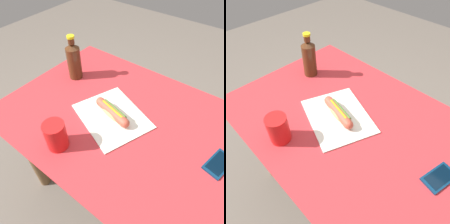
# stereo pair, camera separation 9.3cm
# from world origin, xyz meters

# --- Properties ---
(ground_plane) EXTENTS (6.00, 6.00, 0.00)m
(ground_plane) POSITION_xyz_m (0.00, 0.00, 0.00)
(ground_plane) COLOR #6B6056
(ground_plane) RESTS_ON ground
(dining_table) EXTENTS (1.18, 0.80, 0.73)m
(dining_table) POSITION_xyz_m (0.00, 0.00, 0.59)
(dining_table) COLOR brown
(dining_table) RESTS_ON ground
(paper_wrapper) EXTENTS (0.39, 0.36, 0.01)m
(paper_wrapper) POSITION_xyz_m (-0.08, -0.03, 0.73)
(paper_wrapper) COLOR silver
(paper_wrapper) RESTS_ON dining_table
(hot_dog) EXTENTS (0.21, 0.09, 0.05)m
(hot_dog) POSITION_xyz_m (-0.08, -0.03, 0.76)
(hot_dog) COLOR tan
(hot_dog) RESTS_ON paper_wrapper
(cell_phone) EXTENTS (0.10, 0.14, 0.01)m
(cell_phone) POSITION_xyz_m (0.39, 0.02, 0.73)
(cell_phone) COLOR #0A2D4C
(cell_phone) RESTS_ON dining_table
(soda_bottle) EXTENTS (0.07, 0.07, 0.24)m
(soda_bottle) POSITION_xyz_m (-0.42, 0.10, 0.83)
(soda_bottle) COLOR #4C2814
(soda_bottle) RESTS_ON dining_table
(drinking_cup) EXTENTS (0.09, 0.09, 0.12)m
(drinking_cup) POSITION_xyz_m (-0.15, -0.28, 0.79)
(drinking_cup) COLOR red
(drinking_cup) RESTS_ON dining_table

